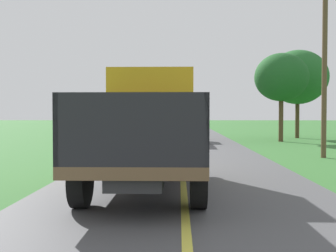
% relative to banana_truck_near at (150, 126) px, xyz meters
% --- Properties ---
extents(banana_truck_near, '(2.38, 5.82, 2.80)m').
position_rel_banana_truck_near_xyz_m(banana_truck_near, '(0.00, 0.00, 0.00)').
color(banana_truck_near, '#2D2D30').
rests_on(banana_truck_near, road_surface).
extents(banana_truck_far, '(2.38, 5.81, 2.80)m').
position_rel_banana_truck_near_xyz_m(banana_truck_far, '(-0.17, 15.65, 0.01)').
color(banana_truck_far, '#2D2D30').
rests_on(banana_truck_far, road_surface).
extents(utility_pole_roadside, '(1.64, 0.20, 6.96)m').
position_rel_banana_truck_near_xyz_m(utility_pole_roadside, '(6.42, 6.75, 2.26)').
color(utility_pole_roadside, brown).
rests_on(utility_pole_roadside, ground).
extents(roadside_tree_near_left, '(4.21, 4.21, 6.18)m').
position_rel_banana_truck_near_xyz_m(roadside_tree_near_left, '(9.03, 19.67, 2.81)').
color(roadside_tree_near_left, '#4C3823').
rests_on(roadside_tree_near_left, ground).
extents(roadside_tree_mid_right, '(3.29, 3.29, 5.45)m').
position_rel_banana_truck_near_xyz_m(roadside_tree_mid_right, '(6.99, 15.99, 2.49)').
color(roadside_tree_mid_right, '#4C3823').
rests_on(roadside_tree_mid_right, ground).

